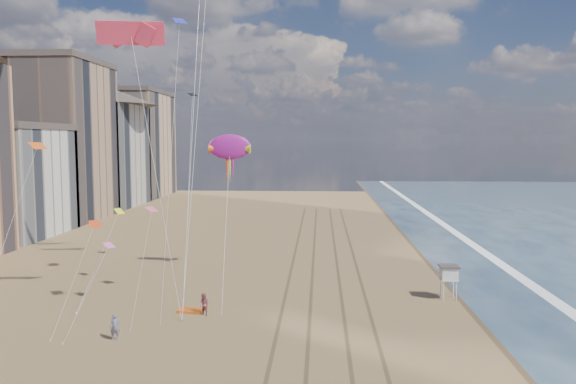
% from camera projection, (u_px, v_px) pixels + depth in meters
% --- Properties ---
extents(wet_sand, '(260.00, 260.00, 0.00)m').
position_uv_depth(wet_sand, '(461.00, 261.00, 67.47)').
color(wet_sand, '#42301E').
rests_on(wet_sand, ground).
extents(foam, '(260.00, 260.00, 0.00)m').
position_uv_depth(foam, '(497.00, 261.00, 67.23)').
color(foam, white).
rests_on(foam, ground).
extents(tracks, '(7.68, 120.00, 0.01)m').
position_uv_depth(tracks, '(325.00, 279.00, 58.47)').
color(tracks, brown).
rests_on(tracks, ground).
extents(buildings, '(34.72, 131.35, 29.00)m').
position_uv_depth(buildings, '(40.00, 145.00, 95.36)').
color(buildings, '#C6B284').
rests_on(buildings, ground).
extents(lifeguard_stand, '(1.72, 1.72, 3.11)m').
position_uv_depth(lifeguard_stand, '(449.00, 273.00, 50.98)').
color(lifeguard_stand, silver).
rests_on(lifeguard_stand, ground).
extents(grounded_kite, '(2.16, 1.51, 0.23)m').
position_uv_depth(grounded_kite, '(191.00, 310.00, 47.39)').
color(grounded_kite, '#DC5B12').
rests_on(grounded_kite, ground).
extents(show_kite, '(4.51, 7.76, 19.35)m').
position_uv_depth(show_kite, '(230.00, 147.00, 59.76)').
color(show_kite, '#941684').
rests_on(show_kite, ground).
extents(kite_flyer_a, '(0.79, 0.60, 1.97)m').
position_uv_depth(kite_flyer_a, '(115.00, 327.00, 40.65)').
color(kite_flyer_a, slate).
rests_on(kite_flyer_a, ground).
extents(kite_flyer_b, '(1.14, 1.06, 1.87)m').
position_uv_depth(kite_flyer_b, '(204.00, 305.00, 46.31)').
color(kite_flyer_b, '#984D53').
rests_on(kite_flyer_b, ground).
extents(small_kites, '(15.19, 14.54, 20.24)m').
position_uv_depth(small_kites, '(121.00, 152.00, 51.95)').
color(small_kites, '#EBFD1A').
rests_on(small_kites, ground).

